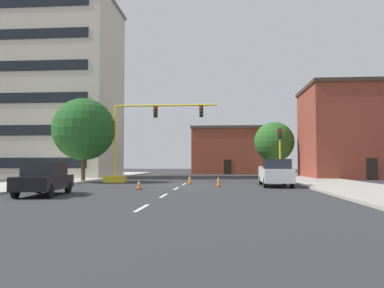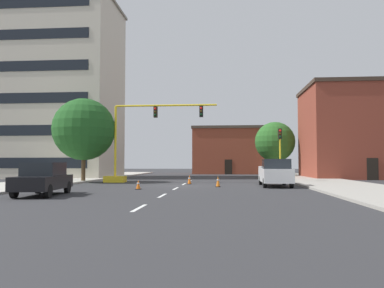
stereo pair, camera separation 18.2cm
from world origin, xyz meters
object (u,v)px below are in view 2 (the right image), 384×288
traffic_cone_roadside_c (138,185)px  sedan_black_near_left (43,179)px  traffic_cone_roadside_a (189,180)px  traffic_cone_roadside_b (218,181)px  traffic_signal_gantry (130,156)px  traffic_light_pole_right (280,143)px  tree_right_far (275,142)px  pickup_truck_white (275,173)px  tree_left_near (84,129)px

traffic_cone_roadside_c → sedan_black_near_left: bearing=-128.8°
traffic_cone_roadside_a → traffic_cone_roadside_b: size_ratio=0.96×
traffic_signal_gantry → traffic_cone_roadside_a: bearing=-22.5°
traffic_cone_roadside_a → traffic_cone_roadside_c: traffic_cone_roadside_a is taller
traffic_signal_gantry → traffic_light_pole_right: traffic_signal_gantry is taller
traffic_signal_gantry → traffic_cone_roadside_b: bearing=-35.8°
tree_right_far → traffic_cone_roadside_c: 28.16m
tree_right_far → pickup_truck_white: 21.69m
traffic_signal_gantry → pickup_truck_white: (11.97, -4.68, -1.32)m
traffic_signal_gantry → sedan_black_near_left: 13.65m
pickup_truck_white → traffic_cone_roadside_c: pickup_truck_white is taller
traffic_light_pole_right → traffic_cone_roadside_a: size_ratio=6.35×
traffic_signal_gantry → tree_right_far: (14.78, 16.56, 2.11)m
traffic_signal_gantry → tree_right_far: bearing=48.3°
tree_left_near → sedan_black_near_left: size_ratio=1.59×
tree_left_near → pickup_truck_white: size_ratio=1.37×
traffic_light_pole_right → pickup_truck_white: traffic_light_pole_right is taller
tree_left_near → pickup_truck_white: (16.09, -4.51, -3.70)m
traffic_cone_roadside_a → traffic_cone_roadside_b: 4.11m
traffic_cone_roadside_b → traffic_cone_roadside_c: (-5.12, -2.92, -0.08)m
traffic_signal_gantry → traffic_light_pole_right: bearing=7.8°
traffic_cone_roadside_b → pickup_truck_white: bearing=13.1°
traffic_light_pole_right → traffic_cone_roadside_c: 15.17m
tree_left_near → traffic_cone_roadside_c: tree_left_near is taller
tree_left_near → traffic_cone_roadside_c: bearing=-50.8°
tree_left_near → traffic_cone_roadside_b: bearing=-24.6°
traffic_cone_roadside_b → traffic_cone_roadside_c: bearing=-150.3°
traffic_cone_roadside_b → traffic_cone_roadside_c: traffic_cone_roadside_b is taller
sedan_black_near_left → pickup_truck_white: bearing=33.7°
tree_right_far → traffic_light_pole_right: bearing=-95.8°
pickup_truck_white → traffic_cone_roadside_b: size_ratio=6.90×
tree_right_far → traffic_cone_roadside_b: bearing=-107.4°
traffic_signal_gantry → tree_left_near: (-4.12, -0.17, 2.38)m
traffic_light_pole_right → traffic_cone_roadside_a: traffic_light_pole_right is taller
traffic_light_pole_right → traffic_cone_roadside_c: bearing=-135.5°
sedan_black_near_left → traffic_cone_roadside_a: (6.75, 11.24, -0.52)m
traffic_cone_roadside_a → traffic_cone_roadside_b: (2.35, -3.37, 0.02)m
pickup_truck_white → traffic_cone_roadside_b: 4.29m
traffic_light_pole_right → traffic_cone_roadside_b: 9.77m
tree_left_near → pickup_truck_white: bearing=-15.7°
tree_right_far → traffic_cone_roadside_a: 21.39m
traffic_cone_roadside_a → traffic_signal_gantry: bearing=157.5°
traffic_cone_roadside_c → tree_left_near: bearing=129.2°
tree_right_far → traffic_cone_roadside_c: bearing=-115.7°
traffic_light_pole_right → traffic_cone_roadside_a: bearing=-152.3°
sedan_black_near_left → traffic_signal_gantry: bearing=84.6°
traffic_cone_roadside_a → traffic_cone_roadside_c: (-2.76, -6.29, -0.07)m
tree_right_far → sedan_black_near_left: size_ratio=1.49×
pickup_truck_white → sedan_black_near_left: 15.92m
traffic_light_pole_right → tree_right_far: (1.48, 14.73, 0.87)m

